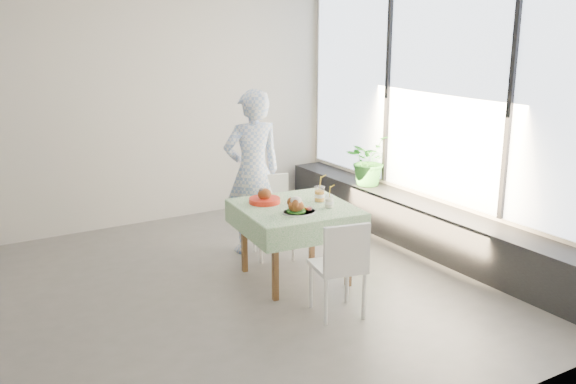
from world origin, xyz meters
TOP-DOWN VIEW (x-y plane):
  - floor at (0.00, 0.00)m, footprint 6.00×6.00m
  - wall_back at (0.00, 2.50)m, footprint 6.00×0.02m
  - wall_front at (0.00, -2.50)m, footprint 6.00×0.02m
  - wall_right at (3.00, 0.00)m, footprint 0.02×5.00m
  - window_pane at (2.97, 0.00)m, footprint 0.01×4.80m
  - window_ledge at (2.80, 0.00)m, footprint 0.40×4.80m
  - cafe_table at (1.11, -0.02)m, footprint 1.14×1.14m
  - chair_far at (1.24, 0.64)m, footprint 0.51×0.51m
  - chair_near at (1.01, -0.87)m, footprint 0.48×0.48m
  - diner at (1.14, 0.89)m, footprint 0.68×0.48m
  - main_dish at (1.00, -0.23)m, footprint 0.32×0.32m
  - juice_cup_orange at (1.40, -0.01)m, footprint 0.11×0.11m
  - juice_cup_lemonade at (1.36, -0.22)m, footprint 0.09×0.09m
  - second_dish at (0.91, 0.23)m, footprint 0.30×0.30m
  - potted_plant at (2.79, 1.02)m, footprint 0.73×0.70m

SIDE VIEW (x-z plane):
  - floor at x=0.00m, z-range 0.00..0.00m
  - window_ledge at x=2.80m, z-range 0.00..0.50m
  - chair_near at x=1.01m, z-range -0.16..0.69m
  - chair_far at x=1.24m, z-range -0.16..0.69m
  - cafe_table at x=1.11m, z-range 0.09..0.83m
  - second_dish at x=0.91m, z-range 0.71..0.86m
  - main_dish at x=1.00m, z-range 0.71..0.88m
  - juice_cup_lemonade at x=1.36m, z-range 0.68..0.92m
  - potted_plant at x=2.79m, z-range 0.50..1.12m
  - juice_cup_orange at x=1.40m, z-range 0.66..0.96m
  - diner at x=1.14m, z-range 0.00..1.77m
  - wall_back at x=0.00m, z-range 0.00..2.80m
  - wall_front at x=0.00m, z-range 0.00..2.80m
  - wall_right at x=3.00m, z-range 0.00..2.80m
  - window_pane at x=2.97m, z-range 0.56..2.74m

